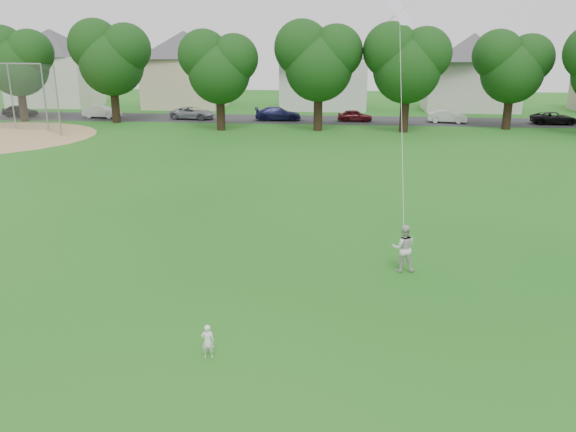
# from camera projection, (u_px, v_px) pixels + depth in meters

# --- Properties ---
(ground) EXTENTS (160.00, 160.00, 0.00)m
(ground) POSITION_uv_depth(u_px,v_px,m) (223.00, 321.00, 14.50)
(ground) COLOR #135513
(ground) RESTS_ON ground
(street) EXTENTS (90.00, 7.00, 0.01)m
(street) POSITION_uv_depth(u_px,v_px,m) (319.00, 120.00, 54.45)
(street) COLOR #2D2D30
(street) RESTS_ON ground
(toddler) EXTENTS (0.33, 0.25, 0.83)m
(toddler) POSITION_uv_depth(u_px,v_px,m) (208.00, 341.00, 12.70)
(toddler) COLOR white
(toddler) RESTS_ON ground
(older_boy) EXTENTS (0.78, 0.62, 1.53)m
(older_boy) POSITION_uv_depth(u_px,v_px,m) (403.00, 248.00, 17.55)
(older_boy) COLOR beige
(older_boy) RESTS_ON ground
(kite) EXTENTS (1.12, 2.31, 7.67)m
(kite) POSITION_uv_depth(u_px,v_px,m) (402.00, 121.00, 18.08)
(kite) COLOR silver
(kite) RESTS_ON ground
(baseball_backstop) EXTENTS (12.35, 3.86, 5.47)m
(baseball_backstop) POSITION_uv_depth(u_px,v_px,m) (6.00, 97.00, 46.88)
(baseball_backstop) COLOR gray
(baseball_backstop) RESTS_ON ground
(tree_row) EXTENTS (82.53, 9.30, 10.56)m
(tree_row) POSITION_uv_depth(u_px,v_px,m) (354.00, 56.00, 46.59)
(tree_row) COLOR black
(tree_row) RESTS_ON ground
(parked_cars) EXTENTS (55.45, 2.42, 1.28)m
(parked_cars) POSITION_uv_depth(u_px,v_px,m) (274.00, 114.00, 53.77)
(parked_cars) COLOR black
(parked_cars) RESTS_ON ground
(house_row) EXTENTS (76.81, 14.05, 10.54)m
(house_row) POSITION_uv_depth(u_px,v_px,m) (325.00, 62.00, 62.45)
(house_row) COLOR white
(house_row) RESTS_ON ground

